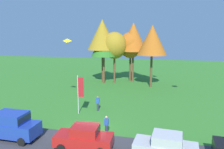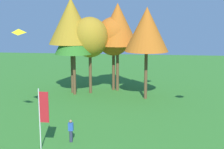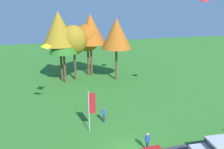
{
  "view_description": "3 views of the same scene",
  "coord_description": "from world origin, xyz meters",
  "px_view_note": "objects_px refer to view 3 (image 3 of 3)",
  "views": [
    {
      "loc": [
        6.08,
        -17.47,
        8.7
      ],
      "look_at": [
        0.87,
        4.6,
        4.5
      ],
      "focal_mm": 35.0,
      "sensor_mm": 36.0,
      "label": 1
    },
    {
      "loc": [
        4.61,
        -15.7,
        9.18
      ],
      "look_at": [
        2.11,
        4.8,
        5.31
      ],
      "focal_mm": 50.0,
      "sensor_mm": 36.0,
      "label": 2
    },
    {
      "loc": [
        -5.75,
        -14.93,
        12.19
      ],
      "look_at": [
        0.14,
        6.56,
        5.01
      ],
      "focal_mm": 35.0,
      "sensor_mm": 36.0,
      "label": 3
    }
  ],
  "objects_px": {
    "kite_diamond_mid_center": "(46,45)",
    "tree_far_left": "(59,29)",
    "tree_left_of_center": "(116,34)",
    "kite_delta_near_flag": "(204,0)",
    "tree_far_right": "(87,38)",
    "tree_right_of_center": "(63,39)",
    "flag_banner": "(91,106)",
    "person_watching_sky": "(104,115)",
    "tree_lone_near": "(74,40)",
    "person_beside_suv": "(147,142)",
    "tree_center_back": "(90,29)"
  },
  "relations": [
    {
      "from": "person_beside_suv",
      "to": "tree_far_right",
      "type": "distance_m",
      "value": 23.46
    },
    {
      "from": "tree_right_of_center",
      "to": "tree_center_back",
      "type": "height_order",
      "value": "tree_center_back"
    },
    {
      "from": "tree_lone_near",
      "to": "tree_left_of_center",
      "type": "bearing_deg",
      "value": -15.04
    },
    {
      "from": "tree_far_left",
      "to": "tree_far_right",
      "type": "relative_size",
      "value": 1.24
    },
    {
      "from": "person_watching_sky",
      "to": "tree_far_right",
      "type": "bearing_deg",
      "value": 86.05
    },
    {
      "from": "tree_far_left",
      "to": "kite_diamond_mid_center",
      "type": "xyz_separation_m",
      "value": [
        -1.77,
        -10.87,
        -0.63
      ]
    },
    {
      "from": "kite_delta_near_flag",
      "to": "tree_lone_near",
      "type": "bearing_deg",
      "value": 133.97
    },
    {
      "from": "person_watching_sky",
      "to": "kite_diamond_mid_center",
      "type": "xyz_separation_m",
      "value": [
        -5.36,
        4.04,
        7.09
      ]
    },
    {
      "from": "person_beside_suv",
      "to": "flag_banner",
      "type": "relative_size",
      "value": 0.39
    },
    {
      "from": "person_beside_suv",
      "to": "tree_left_of_center",
      "type": "relative_size",
      "value": 0.17
    },
    {
      "from": "tree_far_right",
      "to": "tree_right_of_center",
      "type": "bearing_deg",
      "value": -145.86
    },
    {
      "from": "person_watching_sky",
      "to": "tree_left_of_center",
      "type": "distance_m",
      "value": 15.75
    },
    {
      "from": "tree_left_of_center",
      "to": "kite_delta_near_flag",
      "type": "xyz_separation_m",
      "value": [
        6.55,
        -11.9,
        4.91
      ]
    },
    {
      "from": "tree_far_right",
      "to": "tree_center_back",
      "type": "distance_m",
      "value": 1.58
    },
    {
      "from": "kite_diamond_mid_center",
      "to": "tree_far_right",
      "type": "bearing_deg",
      "value": 63.19
    },
    {
      "from": "tree_left_of_center",
      "to": "tree_lone_near",
      "type": "bearing_deg",
      "value": 164.96
    },
    {
      "from": "flag_banner",
      "to": "kite_delta_near_flag",
      "type": "distance_m",
      "value": 16.86
    },
    {
      "from": "tree_left_of_center",
      "to": "kite_delta_near_flag",
      "type": "height_order",
      "value": "kite_delta_near_flag"
    },
    {
      "from": "tree_far_right",
      "to": "tree_center_back",
      "type": "relative_size",
      "value": 0.85
    },
    {
      "from": "person_beside_suv",
      "to": "flag_banner",
      "type": "height_order",
      "value": "flag_banner"
    },
    {
      "from": "kite_diamond_mid_center",
      "to": "tree_lone_near",
      "type": "bearing_deg",
      "value": 70.01
    },
    {
      "from": "tree_far_right",
      "to": "kite_diamond_mid_center",
      "type": "xyz_separation_m",
      "value": [
        -6.54,
        -12.94,
        1.26
      ]
    },
    {
      "from": "person_beside_suv",
      "to": "tree_right_of_center",
      "type": "relative_size",
      "value": 0.18
    },
    {
      "from": "tree_far_left",
      "to": "tree_center_back",
      "type": "xyz_separation_m",
      "value": [
        5.29,
        1.84,
        -0.41
      ]
    },
    {
      "from": "tree_lone_near",
      "to": "kite_delta_near_flag",
      "type": "distance_m",
      "value": 19.92
    },
    {
      "from": "person_watching_sky",
      "to": "tree_right_of_center",
      "type": "height_order",
      "value": "tree_right_of_center"
    },
    {
      "from": "tree_left_of_center",
      "to": "flag_banner",
      "type": "relative_size",
      "value": 2.34
    },
    {
      "from": "tree_far_left",
      "to": "tree_left_of_center",
      "type": "height_order",
      "value": "tree_far_left"
    },
    {
      "from": "tree_left_of_center",
      "to": "tree_center_back",
      "type": "bearing_deg",
      "value": 134.85
    },
    {
      "from": "person_watching_sky",
      "to": "tree_center_back",
      "type": "xyz_separation_m",
      "value": [
        1.7,
        16.75,
        7.31
      ]
    },
    {
      "from": "tree_left_of_center",
      "to": "flag_banner",
      "type": "bearing_deg",
      "value": -115.11
    },
    {
      "from": "tree_right_of_center",
      "to": "tree_lone_near",
      "type": "height_order",
      "value": "tree_right_of_center"
    },
    {
      "from": "tree_left_of_center",
      "to": "kite_delta_near_flag",
      "type": "bearing_deg",
      "value": -61.18
    },
    {
      "from": "kite_diamond_mid_center",
      "to": "tree_far_left",
      "type": "bearing_deg",
      "value": 80.75
    },
    {
      "from": "tree_far_left",
      "to": "tree_left_of_center",
      "type": "relative_size",
      "value": 1.11
    },
    {
      "from": "person_beside_suv",
      "to": "tree_lone_near",
      "type": "xyz_separation_m",
      "value": [
        -3.93,
        20.66,
        5.83
      ]
    },
    {
      "from": "tree_lone_near",
      "to": "kite_diamond_mid_center",
      "type": "relative_size",
      "value": 10.09
    },
    {
      "from": "tree_right_of_center",
      "to": "kite_delta_near_flag",
      "type": "bearing_deg",
      "value": -40.54
    },
    {
      "from": "tree_right_of_center",
      "to": "tree_left_of_center",
      "type": "height_order",
      "value": "tree_left_of_center"
    },
    {
      "from": "tree_lone_near",
      "to": "tree_center_back",
      "type": "xyz_separation_m",
      "value": [
        3.09,
        1.79,
        1.47
      ]
    },
    {
      "from": "tree_far_right",
      "to": "person_watching_sky",
      "type": "bearing_deg",
      "value": -93.95
    },
    {
      "from": "tree_right_of_center",
      "to": "kite_diamond_mid_center",
      "type": "xyz_separation_m",
      "value": [
        -2.22,
        -10.01,
        0.94
      ]
    },
    {
      "from": "tree_far_right",
      "to": "tree_left_of_center",
      "type": "bearing_deg",
      "value": -42.98
    },
    {
      "from": "person_watching_sky",
      "to": "flag_banner",
      "type": "relative_size",
      "value": 0.39
    },
    {
      "from": "tree_lone_near",
      "to": "kite_diamond_mid_center",
      "type": "distance_m",
      "value": 11.68
    },
    {
      "from": "flag_banner",
      "to": "person_watching_sky",
      "type": "bearing_deg",
      "value": 42.1
    },
    {
      "from": "flag_banner",
      "to": "tree_center_back",
      "type": "bearing_deg",
      "value": 79.78
    },
    {
      "from": "tree_far_left",
      "to": "tree_lone_near",
      "type": "height_order",
      "value": "tree_far_left"
    },
    {
      "from": "tree_left_of_center",
      "to": "kite_diamond_mid_center",
      "type": "xyz_separation_m",
      "value": [
        -10.62,
        -9.13,
        0.23
      ]
    },
    {
      "from": "tree_far_right",
      "to": "tree_left_of_center",
      "type": "distance_m",
      "value": 5.68
    }
  ]
}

